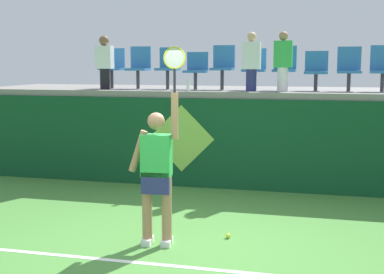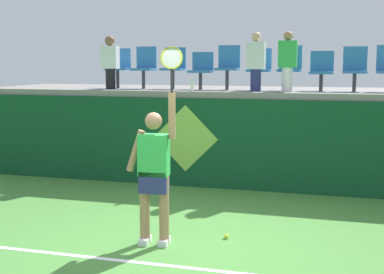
{
  "view_description": "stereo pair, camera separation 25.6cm",
  "coord_description": "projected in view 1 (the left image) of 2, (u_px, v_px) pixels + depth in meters",
  "views": [
    {
      "loc": [
        1.7,
        -6.33,
        2.34
      ],
      "look_at": [
        -0.19,
        1.2,
        1.27
      ],
      "focal_mm": 50.12,
      "sensor_mm": 36.0,
      "label": 1
    },
    {
      "loc": [
        1.95,
        -6.26,
        2.34
      ],
      "look_at": [
        -0.19,
        1.2,
        1.27
      ],
      "focal_mm": 50.12,
      "sensor_mm": 36.0,
      "label": 2
    }
  ],
  "objects": [
    {
      "name": "spectator_2",
      "position": [
        251.0,
        61.0,
        10.14
      ],
      "size": [
        0.34,
        0.2,
        1.11
      ],
      "color": "navy",
      "rests_on": "spectator_platform"
    },
    {
      "name": "court_back_wall",
      "position": [
        231.0,
        144.0,
        10.0
      ],
      "size": [
        11.02,
        0.2,
        1.69
      ],
      "primitive_type": "cube",
      "color": "#0F4223",
      "rests_on": "ground_plane"
    },
    {
      "name": "stadium_chair_0",
      "position": [
        113.0,
        66.0,
        11.29
      ],
      "size": [
        0.44,
        0.42,
        0.84
      ],
      "color": "#38383D",
      "rests_on": "spectator_platform"
    },
    {
      "name": "stadium_chair_3",
      "position": [
        196.0,
        68.0,
        10.86
      ],
      "size": [
        0.44,
        0.42,
        0.76
      ],
      "color": "#38383D",
      "rests_on": "spectator_platform"
    },
    {
      "name": "spectator_platform",
      "position": [
        242.0,
        92.0,
        11.13
      ],
      "size": [
        11.02,
        2.71,
        0.12
      ],
      "primitive_type": "cube",
      "color": "gray",
      "rests_on": "court_back_wall"
    },
    {
      "name": "stadium_chair_5",
      "position": [
        254.0,
        67.0,
        10.57
      ],
      "size": [
        0.44,
        0.42,
        0.82
      ],
      "color": "#38383D",
      "rests_on": "spectator_platform"
    },
    {
      "name": "wall_signage_mount",
      "position": [
        182.0,
        186.0,
        10.24
      ],
      "size": [
        1.27,
        0.01,
        1.57
      ],
      "color": "#0F4223",
      "rests_on": "ground_plane"
    },
    {
      "name": "ground_plane",
      "position": [
        183.0,
        249.0,
        6.81
      ],
      "size": [
        40.0,
        40.0,
        0.0
      ],
      "primitive_type": "plane",
      "color": "#478438"
    },
    {
      "name": "water_bottle",
      "position": [
        188.0,
        85.0,
        10.11
      ],
      "size": [
        0.07,
        0.07,
        0.24
      ],
      "primitive_type": "cylinder",
      "color": "white",
      "rests_on": "spectator_platform"
    },
    {
      "name": "spectator_0",
      "position": [
        283.0,
        61.0,
        10.01
      ],
      "size": [
        0.34,
        0.2,
        1.12
      ],
      "color": "white",
      "rests_on": "spectator_platform"
    },
    {
      "name": "stadium_chair_4",
      "position": [
        223.0,
        65.0,
        10.72
      ],
      "size": [
        0.44,
        0.42,
        0.89
      ],
      "color": "#38383D",
      "rests_on": "spectator_platform"
    },
    {
      "name": "stadium_chair_8",
      "position": [
        349.0,
        67.0,
        10.14
      ],
      "size": [
        0.44,
        0.42,
        0.84
      ],
      "color": "#38383D",
      "rests_on": "spectator_platform"
    },
    {
      "name": "tennis_ball",
      "position": [
        228.0,
        236.0,
        7.21
      ],
      "size": [
        0.07,
        0.07,
        0.07
      ],
      "primitive_type": "sphere",
      "color": "#D1E533",
      "rests_on": "ground_plane"
    },
    {
      "name": "spectator_1",
      "position": [
        105.0,
        61.0,
        10.86
      ],
      "size": [
        0.34,
        0.21,
        1.08
      ],
      "color": "black",
      "rests_on": "spectator_platform"
    },
    {
      "name": "stadium_chair_6",
      "position": [
        285.0,
        66.0,
        10.43
      ],
      "size": [
        0.44,
        0.42,
        0.87
      ],
      "color": "#38383D",
      "rests_on": "spectator_platform"
    },
    {
      "name": "stadium_chair_7",
      "position": [
        316.0,
        69.0,
        10.29
      ],
      "size": [
        0.44,
        0.42,
        0.76
      ],
      "color": "#38383D",
      "rests_on": "spectator_platform"
    },
    {
      "name": "stadium_chair_9",
      "position": [
        383.0,
        67.0,
        10.0
      ],
      "size": [
        0.44,
        0.42,
        0.86
      ],
      "color": "#38383D",
      "rests_on": "spectator_platform"
    },
    {
      "name": "stadium_chair_1",
      "position": [
        139.0,
        65.0,
        11.15
      ],
      "size": [
        0.44,
        0.42,
        0.88
      ],
      "color": "#38383D",
      "rests_on": "spectator_platform"
    },
    {
      "name": "stadium_chair_2",
      "position": [
        169.0,
        66.0,
        11.0
      ],
      "size": [
        0.44,
        0.42,
        0.85
      ],
      "color": "#38383D",
      "rests_on": "spectator_platform"
    },
    {
      "name": "tennis_player",
      "position": [
        157.0,
        170.0,
        6.84
      ],
      "size": [
        0.75,
        0.29,
        2.55
      ],
      "color": "white",
      "rests_on": "ground_plane"
    },
    {
      "name": "court_baseline_stripe",
      "position": [
        170.0,
        266.0,
        6.24
      ],
      "size": [
        9.92,
        0.08,
        0.01
      ],
      "primitive_type": "cube",
      "color": "white",
      "rests_on": "ground_plane"
    }
  ]
}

